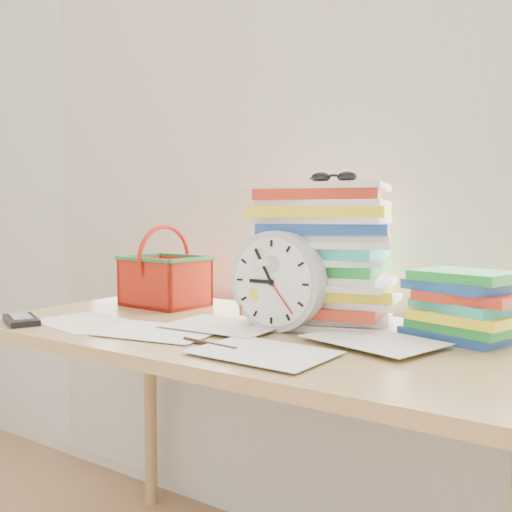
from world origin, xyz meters
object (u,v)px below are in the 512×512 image
Objects in this scene: desk at (255,359)px; paper_stack at (324,254)px; basket at (165,266)px; clock at (278,281)px; calculator at (21,320)px; book_stack at (466,305)px.

desk is 0.31m from paper_stack.
paper_stack is 1.45× the size of basket.
basket is at bearing 164.81° from clock.
calculator is (-0.11, -0.41, -0.11)m from basket.
book_stack is (0.39, 0.15, -0.04)m from clock.
paper_stack is at bearing 58.52° from calculator.
desk is 5.78× the size of basket.
basket is (-0.88, -0.02, 0.04)m from book_stack.
desk is 9.35× the size of calculator.
paper_stack is 1.48× the size of clock.
basket reaches higher than desk.
clock reaches higher than desk.
desk is 0.61m from calculator.
clock is (0.06, 0.01, 0.19)m from desk.
clock is 0.67m from calculator.
desk is at bearing -160.06° from book_stack.
desk is 5.42× the size of book_stack.
basket is at bearing -178.77° from book_stack.
paper_stack is 0.53m from basket.
basket is at bearing -178.20° from paper_stack.
paper_stack reaches higher than book_stack.
basket is (-0.43, 0.14, 0.20)m from desk.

